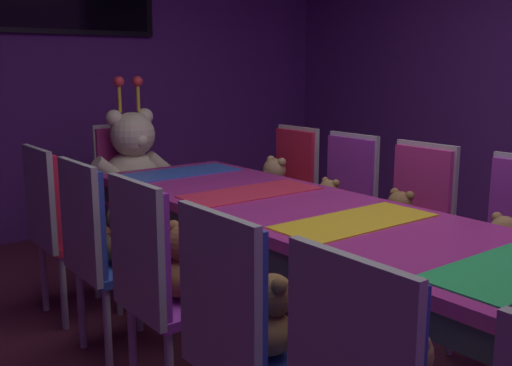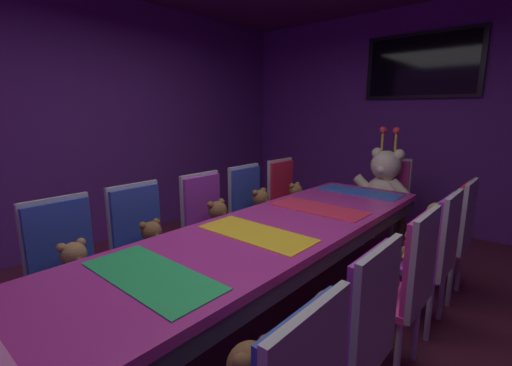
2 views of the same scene
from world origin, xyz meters
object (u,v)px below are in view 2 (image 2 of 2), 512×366
object	(u,v)px
banquet_table	(256,246)
chair_right_3	(407,277)
chair_left_5	(285,195)
teddy_right_4	(413,246)
chair_left_1	(65,260)
teddy_left_5	(296,198)
king_teddy_bear	(384,182)
wall_tv	(421,66)
teddy_left_2	(153,243)
teddy_left_3	(218,222)
chair_right_4	(436,248)
chair_right_5	(455,228)
chair_left_2	(141,237)
throne_chair	(389,192)
chair_left_4	(250,205)
teddy_right_5	(435,224)
teddy_right_2	(326,321)
teddy_right_3	(381,272)
teddy_left_4	(261,208)
chair_right_2	(356,329)
chair_left_3	(207,218)
teddy_left_1	(75,269)

from	to	relation	value
banquet_table	chair_right_3	xyz separation A→B (m)	(0.84, 0.32, -0.06)
chair_left_5	teddy_right_4	distance (m)	1.64
chair_left_1	chair_right_3	xyz separation A→B (m)	(1.68, 1.15, 0.00)
teddy_left_5	king_teddy_bear	world-z (taller)	king_teddy_bear
wall_tv	teddy_left_2	bearing A→B (deg)	-101.80
teddy_left_3	chair_right_4	xyz separation A→B (m)	(1.53, 0.58, -0.00)
chair_left_5	wall_tv	size ratio (longest dim) A/B	0.73
chair_right_5	teddy_left_5	bearing A→B (deg)	-0.97
chair_left_2	throne_chair	size ratio (longest dim) A/B	1.00
chair_left_4	king_teddy_bear	xyz separation A→B (m)	(0.84, 1.29, 0.14)
teddy_right_5	king_teddy_bear	xyz separation A→B (m)	(-0.71, 0.73, 0.14)
teddy_right_4	chair_right_5	distance (m)	0.57
teddy_right_2	teddy_right_3	xyz separation A→B (m)	(0.01, 0.62, 0.01)
teddy_right_2	wall_tv	xyz separation A→B (m)	(-0.69, 3.42, 1.48)
chair_right_4	teddy_right_5	xyz separation A→B (m)	(-0.14, 0.55, 0.00)
teddy_left_4	teddy_right_4	xyz separation A→B (m)	(1.39, 0.01, -0.03)
chair_right_2	throne_chair	distance (m)	2.77
teddy_right_4	chair_left_3	bearing A→B (deg)	20.63
chair_left_1	teddy_right_5	xyz separation A→B (m)	(1.55, 2.27, 0.00)
chair_left_2	chair_left_5	bearing A→B (deg)	89.13
teddy_left_3	chair_right_3	distance (m)	1.52
chair_right_4	chair_left_1	bearing A→B (deg)	45.60
teddy_right_5	chair_right_5	bearing A→B (deg)	180.00
banquet_table	king_teddy_bear	world-z (taller)	king_teddy_bear
teddy_right_2	wall_tv	size ratio (longest dim) A/B	0.21
teddy_left_1	chair_left_3	distance (m)	1.15
teddy_right_3	teddy_right_2	bearing A→B (deg)	89.42
king_teddy_bear	teddy_left_1	bearing A→B (deg)	-13.07
chair_right_4	teddy_right_5	bearing A→B (deg)	-75.85
teddy_left_3	chair_right_5	world-z (taller)	chair_right_5
banquet_table	chair_left_2	bearing A→B (deg)	-160.57
teddy_left_1	chair_right_5	size ratio (longest dim) A/B	0.32
chair_right_2	chair_right_4	distance (m)	1.19
banquet_table	teddy_left_1	size ratio (longest dim) A/B	11.32
teddy_left_2	chair_right_5	bearing A→B (deg)	47.98
king_teddy_bear	banquet_table	bearing A→B (deg)	-0.00
chair_left_4	teddy_right_2	world-z (taller)	chair_left_4
teddy_right_2	teddy_left_2	bearing A→B (deg)	-0.28
teddy_left_1	teddy_left_3	distance (m)	1.15
chair_left_3	teddy_left_4	size ratio (longest dim) A/B	2.90
teddy_left_1	teddy_right_2	distance (m)	1.48
teddy_left_3	throne_chair	world-z (taller)	throne_chair
teddy_left_2	teddy_right_3	xyz separation A→B (m)	(1.40, 0.62, -0.00)
chair_left_5	chair_right_5	bearing A→B (deg)	-0.89
chair_left_1	king_teddy_bear	size ratio (longest dim) A/B	1.12
teddy_left_3	chair_right_3	xyz separation A→B (m)	(1.52, 0.01, -0.00)
banquet_table	chair_left_3	distance (m)	0.89
chair_left_4	banquet_table	bearing A→B (deg)	-46.32
banquet_table	chair_left_1	bearing A→B (deg)	-135.17
chair_left_5	chair_left_1	bearing A→B (deg)	-90.29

